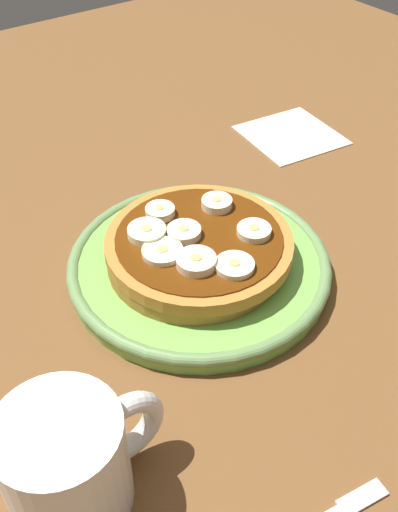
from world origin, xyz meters
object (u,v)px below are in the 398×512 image
pancake_stack (194,247)px  banana_slice_3 (147,232)px  banana_slice_5 (196,262)px  banana_slice_7 (254,231)px  banana_slice_1 (239,264)px  banana_slice_2 (217,204)px  banana_slice_4 (160,212)px  coffee_mug (70,460)px  banana_slice_0 (184,233)px  napkin (291,135)px  plate (199,264)px  banana_slice_6 (164,253)px

pancake_stack → banana_slice_3: (-3.34, 2.51, 1.64)cm
banana_slice_5 → banana_slice_7: 6.64cm
pancake_stack → banana_slice_3: bearing=143.1°
banana_slice_1 → banana_slice_2: banana_slice_2 is taller
banana_slice_1 → banana_slice_4: bearing=98.5°
coffee_mug → banana_slice_7: bearing=23.5°
coffee_mug → banana_slice_0: bearing=36.9°
banana_slice_1 → banana_slice_5: size_ratio=0.98×
pancake_stack → banana_slice_4: 4.70cm
banana_slice_1 → coffee_mug: (-19.63, -7.65, -0.38)cm
coffee_mug → napkin: (43.70, 26.52, -4.05)cm
banana_slice_0 → napkin: banana_slice_0 is taller
banana_slice_4 → banana_slice_0: bearing=-89.2°
banana_slice_5 → banana_slice_0: bearing=69.3°
plate → banana_slice_2: banana_slice_2 is taller
banana_slice_2 → banana_slice_7: bearing=-87.9°
banana_slice_3 → banana_slice_5: bearing=-78.3°
plate → banana_slice_1: (0.47, -5.06, 3.50)cm
banana_slice_2 → banana_slice_4: bearing=157.3°
banana_slice_5 → pancake_stack: bearing=57.3°
banana_slice_1 → banana_slice_7: bearing=33.7°
banana_slice_4 → banana_slice_5: 7.80cm
banana_slice_1 → banana_slice_3: size_ratio=0.97×
pancake_stack → banana_slice_6: 3.98cm
banana_slice_4 → banana_slice_7: banana_slice_4 is taller
pancake_stack → coffee_mug: coffee_mug is taller
banana_slice_4 → napkin: (25.53, 9.05, -4.56)cm
banana_slice_0 → banana_slice_5: bearing=-110.7°
banana_slice_4 → banana_slice_7: bearing=-54.5°
banana_slice_1 → napkin: 30.91cm
banana_slice_1 → banana_slice_7: size_ratio=1.09×
banana_slice_1 → banana_slice_5: bearing=143.2°
banana_slice_3 → banana_slice_5: (1.20, -5.84, 0.03)cm
banana_slice_4 → banana_slice_5: bearing=-100.4°
pancake_stack → plate: bearing=-57.5°
pancake_stack → banana_slice_2: banana_slice_2 is taller
banana_slice_0 → banana_slice_3: same height
coffee_mug → banana_slice_5: bearing=30.3°
banana_slice_6 → pancake_stack: bearing=9.8°
banana_slice_0 → banana_slice_4: (-0.05, 3.81, 0.02)cm
plate → banana_slice_3: 5.90cm
banana_slice_6 → banana_slice_4: bearing=59.7°
banana_slice_6 → banana_slice_7: size_ratio=1.16×
banana_slice_5 → banana_slice_3: bearing=101.7°
banana_slice_5 → banana_slice_6: size_ratio=0.96×
banana_slice_2 → banana_slice_5: size_ratio=0.85×
banana_slice_3 → banana_slice_4: bearing=35.0°
banana_slice_7 → banana_slice_0: bearing=145.8°
plate → banana_slice_1: bearing=-84.7°
banana_slice_5 → banana_slice_7: (6.63, 0.35, -0.08)cm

